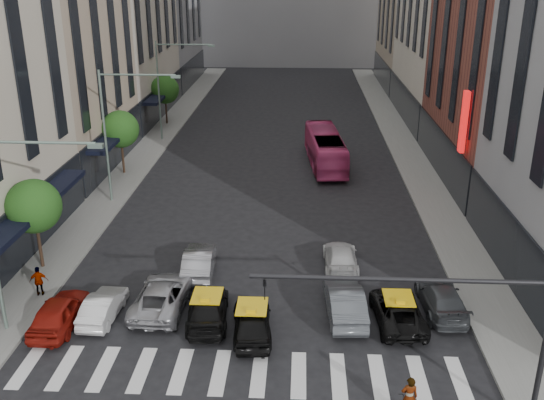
# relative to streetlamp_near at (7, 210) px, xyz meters

# --- Properties ---
(ground) EXTENTS (160.00, 160.00, 0.00)m
(ground) POSITION_rel_streetlamp_near_xyz_m (10.04, -4.00, -5.90)
(ground) COLOR black
(ground) RESTS_ON ground
(sidewalk_left) EXTENTS (3.00, 96.00, 0.15)m
(sidewalk_left) POSITION_rel_streetlamp_near_xyz_m (-1.46, 26.00, -5.83)
(sidewalk_left) COLOR slate
(sidewalk_left) RESTS_ON ground
(sidewalk_right) EXTENTS (3.00, 96.00, 0.15)m
(sidewalk_right) POSITION_rel_streetlamp_near_xyz_m (21.54, 26.00, -5.83)
(sidewalk_right) COLOR slate
(sidewalk_right) RESTS_ON ground
(building_left_b) EXTENTS (8.00, 16.00, 24.00)m
(building_left_b) POSITION_rel_streetlamp_near_xyz_m (-6.96, 24.00, 6.10)
(building_left_b) COLOR tan
(building_left_b) RESTS_ON ground
(building_right_b) EXTENTS (8.00, 18.00, 26.00)m
(building_right_b) POSITION_rel_streetlamp_near_xyz_m (27.04, 23.00, 7.10)
(building_right_b) COLOR brown
(building_right_b) RESTS_ON ground
(tree_near) EXTENTS (2.88, 2.88, 4.95)m
(tree_near) POSITION_rel_streetlamp_near_xyz_m (-1.76, 6.00, -2.25)
(tree_near) COLOR black
(tree_near) RESTS_ON sidewalk_left
(tree_mid) EXTENTS (2.88, 2.88, 4.95)m
(tree_mid) POSITION_rel_streetlamp_near_xyz_m (-1.76, 22.00, -2.25)
(tree_mid) COLOR black
(tree_mid) RESTS_ON sidewalk_left
(tree_far) EXTENTS (2.88, 2.88, 4.95)m
(tree_far) POSITION_rel_streetlamp_near_xyz_m (-1.76, 38.00, -2.25)
(tree_far) COLOR black
(tree_far) RESTS_ON sidewalk_left
(streetlamp_near) EXTENTS (5.38, 0.25, 9.00)m
(streetlamp_near) POSITION_rel_streetlamp_near_xyz_m (0.00, 0.00, 0.00)
(streetlamp_near) COLOR gray
(streetlamp_near) RESTS_ON sidewalk_left
(streetlamp_mid) EXTENTS (5.38, 0.25, 9.00)m
(streetlamp_mid) POSITION_rel_streetlamp_near_xyz_m (0.00, 16.00, 0.00)
(streetlamp_mid) COLOR gray
(streetlamp_mid) RESTS_ON sidewalk_left
(streetlamp_far) EXTENTS (5.38, 0.25, 9.00)m
(streetlamp_far) POSITION_rel_streetlamp_near_xyz_m (0.00, 32.00, 0.00)
(streetlamp_far) COLOR gray
(streetlamp_far) RESTS_ON sidewalk_left
(traffic_signal) EXTENTS (10.10, 0.20, 6.00)m
(traffic_signal) POSITION_rel_streetlamp_near_xyz_m (17.74, -5.00, -1.43)
(traffic_signal) COLOR black
(traffic_signal) RESTS_ON ground
(liberty_sign) EXTENTS (0.30, 0.70, 4.00)m
(liberty_sign) POSITION_rel_streetlamp_near_xyz_m (22.64, 16.00, 0.10)
(liberty_sign) COLOR red
(liberty_sign) RESTS_ON ground
(car_red) EXTENTS (1.78, 4.30, 1.46)m
(car_red) POSITION_rel_streetlamp_near_xyz_m (1.34, 0.52, -5.18)
(car_red) COLOR maroon
(car_red) RESTS_ON ground
(car_white_front) EXTENTS (1.45, 3.78, 1.23)m
(car_white_front) POSITION_rel_streetlamp_near_xyz_m (3.10, 1.29, -5.29)
(car_white_front) COLOR silver
(car_white_front) RESTS_ON ground
(car_silver) EXTENTS (2.49, 5.12, 1.40)m
(car_silver) POSITION_rel_streetlamp_near_xyz_m (5.66, 2.28, -5.20)
(car_silver) COLOR #9D9DA3
(car_silver) RESTS_ON ground
(taxi_left) EXTENTS (2.25, 4.69, 1.32)m
(taxi_left) POSITION_rel_streetlamp_near_xyz_m (8.00, 1.27, -5.24)
(taxi_left) COLOR black
(taxi_left) RESTS_ON ground
(taxi_center) EXTENTS (2.08, 4.33, 1.43)m
(taxi_center) POSITION_rel_streetlamp_near_xyz_m (10.14, 0.24, -5.19)
(taxi_center) COLOR black
(taxi_center) RESTS_ON ground
(car_grey_mid) EXTENTS (1.94, 4.76, 1.54)m
(car_grey_mid) POSITION_rel_streetlamp_near_xyz_m (14.34, 2.05, -5.14)
(car_grey_mid) COLOR #494D51
(car_grey_mid) RESTS_ON ground
(taxi_right) EXTENTS (2.39, 4.67, 1.26)m
(taxi_right) POSITION_rel_streetlamp_near_xyz_m (16.74, 1.60, -5.27)
(taxi_right) COLOR black
(taxi_right) RESTS_ON ground
(car_grey_curb) EXTENTS (2.00, 4.63, 1.33)m
(car_grey_curb) POSITION_rel_streetlamp_near_xyz_m (18.97, 2.68, -5.24)
(car_grey_curb) COLOR #393C3F
(car_grey_curb) RESTS_ON ground
(car_row2_left) EXTENTS (1.78, 4.46, 1.44)m
(car_row2_left) POSITION_rel_streetlamp_near_xyz_m (6.86, 5.89, -5.18)
(car_row2_left) COLOR gray
(car_row2_left) RESTS_ON ground
(car_row2_right) EXTENTS (1.85, 4.43, 1.28)m
(car_row2_right) POSITION_rel_streetlamp_near_xyz_m (14.42, 6.84, -5.26)
(car_row2_right) COLOR #BCBCBC
(car_row2_right) RESTS_ON ground
(bus) EXTENTS (3.33, 10.43, 2.86)m
(bus) POSITION_rel_streetlamp_near_xyz_m (14.16, 25.08, -4.48)
(bus) COLOR #CE3C78
(bus) RESTS_ON ground
(rider) EXTENTS (0.62, 0.42, 1.66)m
(rider) POSITION_rel_streetlamp_near_xyz_m (16.18, -4.99, -4.20)
(rider) COLOR gray
(rider) RESTS_ON motorcycle
(pedestrian_far) EXTENTS (0.96, 0.56, 1.53)m
(pedestrian_far) POSITION_rel_streetlamp_near_xyz_m (-0.61, 2.97, -4.99)
(pedestrian_far) COLOR gray
(pedestrian_far) RESTS_ON sidewalk_left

